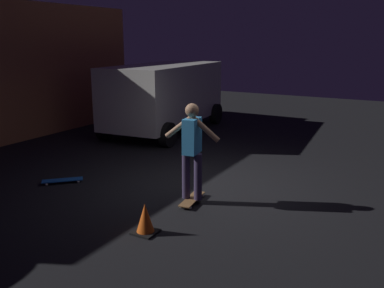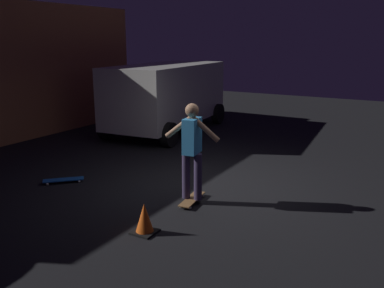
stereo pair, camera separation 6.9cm
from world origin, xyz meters
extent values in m
plane|color=black|center=(0.00, 0.00, 0.00)|extent=(28.00, 28.00, 0.00)
cube|color=silver|center=(3.83, 3.34, 1.18)|extent=(4.75, 2.30, 1.70)
cube|color=black|center=(6.10, 3.55, 1.53)|extent=(0.22, 1.75, 0.64)
cylinder|color=black|center=(5.49, 4.48, 0.33)|extent=(0.68, 0.28, 0.66)
cylinder|color=black|center=(5.66, 2.51, 0.33)|extent=(0.68, 0.28, 0.66)
cylinder|color=black|center=(2.00, 4.17, 0.33)|extent=(0.68, 0.28, 0.66)
cylinder|color=black|center=(2.18, 2.20, 0.33)|extent=(0.68, 0.28, 0.66)
cube|color=olive|center=(-0.87, -0.25, 0.06)|extent=(0.80, 0.31, 0.02)
sphere|color=silver|center=(-0.58, -0.13, 0.03)|extent=(0.05, 0.05, 0.05)
sphere|color=silver|center=(-0.56, -0.29, 0.03)|extent=(0.05, 0.05, 0.05)
sphere|color=silver|center=(-1.18, -0.21, 0.03)|extent=(0.05, 0.05, 0.05)
sphere|color=silver|center=(-1.15, -0.38, 0.03)|extent=(0.05, 0.05, 0.05)
cube|color=#1959B2|center=(-1.25, 2.48, 0.06)|extent=(0.69, 0.69, 0.02)
sphere|color=silver|center=(-1.52, 2.63, 0.03)|extent=(0.05, 0.05, 0.05)
sphere|color=silver|center=(-1.40, 2.75, 0.03)|extent=(0.05, 0.05, 0.05)
sphere|color=silver|center=(-1.10, 2.20, 0.03)|extent=(0.05, 0.05, 0.05)
sphere|color=silver|center=(-0.98, 2.32, 0.03)|extent=(0.05, 0.05, 0.05)
cylinder|color=#382D4C|center=(-0.88, -0.14, 0.48)|extent=(0.14, 0.14, 0.82)
cylinder|color=#382D4C|center=(-0.85, -0.36, 0.48)|extent=(0.14, 0.14, 0.82)
cube|color=#338CCC|center=(-0.87, -0.25, 1.19)|extent=(0.41, 0.27, 0.60)
sphere|color=#936B4C|center=(-0.87, -0.25, 1.62)|extent=(0.23, 0.23, 0.23)
cylinder|color=#936B4C|center=(-0.90, -0.04, 1.34)|extent=(0.17, 0.55, 0.46)
cylinder|color=#936B4C|center=(-0.83, -0.47, 1.34)|extent=(0.17, 0.55, 0.46)
cube|color=black|center=(-2.24, -0.24, 0.01)|extent=(0.34, 0.34, 0.03)
cone|color=#EA5914|center=(-2.24, -0.24, 0.23)|extent=(0.28, 0.28, 0.46)
camera|label=1|loc=(-6.82, -3.61, 2.77)|focal=39.17mm
camera|label=2|loc=(-6.79, -3.67, 2.77)|focal=39.17mm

